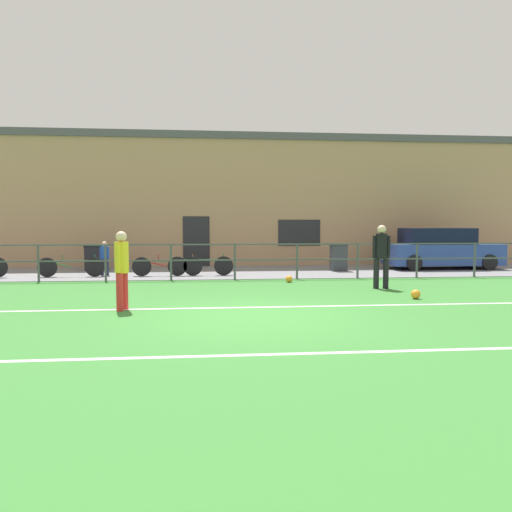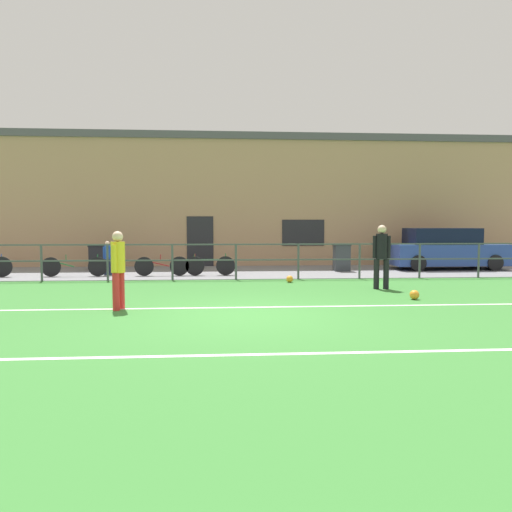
{
  "view_description": "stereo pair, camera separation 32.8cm",
  "coord_description": "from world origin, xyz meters",
  "px_view_note": "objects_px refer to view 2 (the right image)",
  "views": [
    {
      "loc": [
        -0.79,
        -9.12,
        1.74
      ],
      "look_at": [
        0.52,
        4.43,
        0.86
      ],
      "focal_mm": 33.6,
      "sensor_mm": 36.0,
      "label": 1
    },
    {
      "loc": [
        -0.46,
        -9.15,
        1.74
      ],
      "look_at": [
        0.52,
        4.43,
        0.86
      ],
      "focal_mm": 33.6,
      "sensor_mm": 36.0,
      "label": 2
    }
  ],
  "objects_px": {
    "player_goalkeeper": "(382,253)",
    "bicycle_parked_1": "(74,266)",
    "spectator_child": "(108,256)",
    "trash_bin_1": "(342,257)",
    "parked_car_red": "(445,250)",
    "bicycle_parked_3": "(202,265)",
    "soccer_ball_match": "(290,279)",
    "player_striker": "(118,265)",
    "bicycle_parked_2": "(169,266)",
    "soccer_ball_spare": "(414,295)",
    "trash_bin_0": "(99,257)"
  },
  "relations": [
    {
      "from": "bicycle_parked_3",
      "to": "trash_bin_1",
      "type": "bearing_deg",
      "value": 13.32
    },
    {
      "from": "soccer_ball_spare",
      "to": "bicycle_parked_2",
      "type": "relative_size",
      "value": 0.09
    },
    {
      "from": "player_goalkeeper",
      "to": "player_striker",
      "type": "xyz_separation_m",
      "value": [
        -6.45,
        -2.7,
        -0.07
      ]
    },
    {
      "from": "parked_car_red",
      "to": "trash_bin_1",
      "type": "height_order",
      "value": "parked_car_red"
    },
    {
      "from": "soccer_ball_spare",
      "to": "trash_bin_1",
      "type": "relative_size",
      "value": 0.22
    },
    {
      "from": "soccer_ball_spare",
      "to": "soccer_ball_match",
      "type": "bearing_deg",
      "value": 124.79
    },
    {
      "from": "soccer_ball_match",
      "to": "trash_bin_1",
      "type": "distance_m",
      "value": 4.08
    },
    {
      "from": "bicycle_parked_3",
      "to": "trash_bin_1",
      "type": "height_order",
      "value": "trash_bin_1"
    },
    {
      "from": "trash_bin_1",
      "to": "trash_bin_0",
      "type": "bearing_deg",
      "value": 172.83
    },
    {
      "from": "player_striker",
      "to": "trash_bin_0",
      "type": "distance_m",
      "value": 9.14
    },
    {
      "from": "spectator_child",
      "to": "bicycle_parked_3",
      "type": "height_order",
      "value": "spectator_child"
    },
    {
      "from": "player_goalkeeper",
      "to": "soccer_ball_spare",
      "type": "xyz_separation_m",
      "value": [
        0.17,
        -1.86,
        -0.88
      ]
    },
    {
      "from": "bicycle_parked_1",
      "to": "bicycle_parked_3",
      "type": "distance_m",
      "value": 4.27
    },
    {
      "from": "soccer_ball_spare",
      "to": "bicycle_parked_1",
      "type": "relative_size",
      "value": 0.1
    },
    {
      "from": "player_goalkeeper",
      "to": "parked_car_red",
      "type": "distance_m",
      "value": 6.99
    },
    {
      "from": "player_goalkeeper",
      "to": "bicycle_parked_2",
      "type": "height_order",
      "value": "player_goalkeeper"
    },
    {
      "from": "soccer_ball_match",
      "to": "soccer_ball_spare",
      "type": "relative_size",
      "value": 0.95
    },
    {
      "from": "parked_car_red",
      "to": "trash_bin_0",
      "type": "bearing_deg",
      "value": 177.32
    },
    {
      "from": "bicycle_parked_1",
      "to": "trash_bin_0",
      "type": "relative_size",
      "value": 2.26
    },
    {
      "from": "spectator_child",
      "to": "bicycle_parked_2",
      "type": "height_order",
      "value": "spectator_child"
    },
    {
      "from": "spectator_child",
      "to": "bicycle_parked_2",
      "type": "bearing_deg",
      "value": 171.03
    },
    {
      "from": "spectator_child",
      "to": "player_striker",
      "type": "bearing_deg",
      "value": 107.14
    },
    {
      "from": "soccer_ball_match",
      "to": "bicycle_parked_1",
      "type": "bearing_deg",
      "value": 163.74
    },
    {
      "from": "trash_bin_0",
      "to": "player_goalkeeper",
      "type": "bearing_deg",
      "value": -33.87
    },
    {
      "from": "player_striker",
      "to": "trash_bin_1",
      "type": "xyz_separation_m",
      "value": [
        6.6,
        7.6,
        -0.38
      ]
    },
    {
      "from": "player_striker",
      "to": "bicycle_parked_3",
      "type": "height_order",
      "value": "player_striker"
    },
    {
      "from": "player_striker",
      "to": "trash_bin_0",
      "type": "xyz_separation_m",
      "value": [
        -2.58,
        8.76,
        -0.41
      ]
    },
    {
      "from": "parked_car_red",
      "to": "trash_bin_0",
      "type": "xyz_separation_m",
      "value": [
        -13.43,
        0.63,
        -0.27
      ]
    },
    {
      "from": "player_goalkeeper",
      "to": "parked_car_red",
      "type": "relative_size",
      "value": 0.4
    },
    {
      "from": "player_goalkeeper",
      "to": "trash_bin_0",
      "type": "height_order",
      "value": "player_goalkeeper"
    },
    {
      "from": "bicycle_parked_2",
      "to": "bicycle_parked_3",
      "type": "bearing_deg",
      "value": 0.0
    },
    {
      "from": "soccer_ball_spare",
      "to": "bicycle_parked_3",
      "type": "height_order",
      "value": "bicycle_parked_3"
    },
    {
      "from": "soccer_ball_match",
      "to": "trash_bin_0",
      "type": "height_order",
      "value": "trash_bin_0"
    },
    {
      "from": "player_goalkeeper",
      "to": "bicycle_parked_1",
      "type": "xyz_separation_m",
      "value": [
        -9.25,
        3.69,
        -0.63
      ]
    },
    {
      "from": "spectator_child",
      "to": "trash_bin_1",
      "type": "distance_m",
      "value": 8.44
    },
    {
      "from": "bicycle_parked_2",
      "to": "parked_car_red",
      "type": "bearing_deg",
      "value": 9.43
    },
    {
      "from": "soccer_ball_match",
      "to": "bicycle_parked_3",
      "type": "bearing_deg",
      "value": 143.08
    },
    {
      "from": "player_goalkeeper",
      "to": "bicycle_parked_2",
      "type": "xyz_separation_m",
      "value": [
        -6.1,
        3.69,
        -0.63
      ]
    },
    {
      "from": "bicycle_parked_1",
      "to": "player_striker",
      "type": "bearing_deg",
      "value": -66.34
    },
    {
      "from": "soccer_ball_match",
      "to": "spectator_child",
      "type": "distance_m",
      "value": 6.49
    },
    {
      "from": "bicycle_parked_3",
      "to": "trash_bin_0",
      "type": "bearing_deg",
      "value": 149.64
    },
    {
      "from": "player_striker",
      "to": "bicycle_parked_2",
      "type": "distance_m",
      "value": 6.42
    },
    {
      "from": "soccer_ball_spare",
      "to": "bicycle_parked_1",
      "type": "distance_m",
      "value": 10.93
    },
    {
      "from": "player_goalkeeper",
      "to": "bicycle_parked_1",
      "type": "distance_m",
      "value": 9.98
    },
    {
      "from": "player_goalkeeper",
      "to": "soccer_ball_spare",
      "type": "relative_size",
      "value": 7.84
    },
    {
      "from": "bicycle_parked_1",
      "to": "bicycle_parked_2",
      "type": "bearing_deg",
      "value": -0.0
    },
    {
      "from": "player_striker",
      "to": "parked_car_red",
      "type": "bearing_deg",
      "value": -39.23
    },
    {
      "from": "spectator_child",
      "to": "trash_bin_1",
      "type": "bearing_deg",
      "value": -172.3
    },
    {
      "from": "spectator_child",
      "to": "bicycle_parked_3",
      "type": "relative_size",
      "value": 0.53
    },
    {
      "from": "bicycle_parked_1",
      "to": "trash_bin_0",
      "type": "height_order",
      "value": "trash_bin_0"
    }
  ]
}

